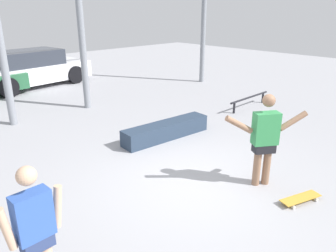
% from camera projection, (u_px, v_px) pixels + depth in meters
% --- Properties ---
extents(ground_plane, '(36.00, 36.00, 0.00)m').
position_uv_depth(ground_plane, '(194.00, 183.00, 5.94)').
color(ground_plane, '#9E9EA3').
extents(skateboarder, '(1.30, 0.90, 1.67)m').
position_uv_depth(skateboarder, '(265.00, 137.00, 5.61)').
color(skateboarder, '#8C664C').
rests_on(skateboarder, ground_plane).
extents(skateboard, '(0.77, 0.43, 0.08)m').
position_uv_depth(skateboard, '(300.00, 198.00, 5.36)').
color(skateboard, gold).
rests_on(skateboard, ground_plane).
extents(grind_box, '(2.36, 0.67, 0.39)m').
position_uv_depth(grind_box, '(166.00, 130.00, 7.95)').
color(grind_box, '#28384C').
rests_on(grind_box, ground_plane).
extents(grind_rail, '(2.02, 0.09, 0.37)m').
position_uv_depth(grind_rail, '(250.00, 99.00, 10.31)').
color(grind_rail, black).
rests_on(grind_rail, ground_plane).
extents(parked_car_white, '(4.50, 2.20, 1.44)m').
position_uv_depth(parked_car_white, '(33.00, 69.00, 13.04)').
color(parked_car_white, white).
rests_on(parked_car_white, ground_plane).
extents(bystander, '(0.69, 0.20, 1.56)m').
position_uv_depth(bystander, '(35.00, 227.00, 3.40)').
color(bystander, '#DBAD89').
rests_on(bystander, ground_plane).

